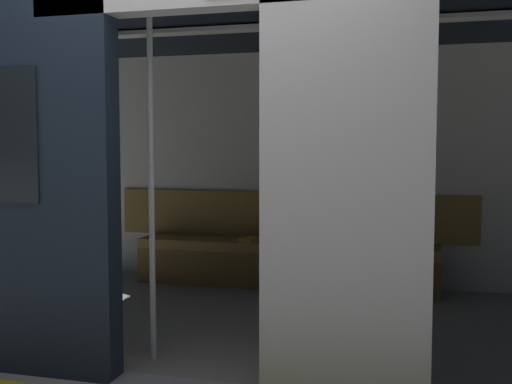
% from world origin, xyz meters
% --- Properties ---
extents(train_car, '(6.40, 2.97, 2.36)m').
position_xyz_m(train_car, '(0.05, -1.30, 1.57)').
color(train_car, silver).
rests_on(train_car, ground_plane).
extents(bench_seat, '(2.84, 0.44, 0.43)m').
position_xyz_m(bench_seat, '(0.00, -2.46, 0.33)').
color(bench_seat, olive).
rests_on(bench_seat, ground_plane).
extents(person_seated, '(0.55, 0.71, 1.16)m').
position_xyz_m(person_seated, '(-0.06, -2.41, 0.66)').
color(person_seated, '#D8CC4C').
rests_on(person_seated, ground_plane).
extents(handbag, '(0.26, 0.15, 0.17)m').
position_xyz_m(handbag, '(-0.47, -2.51, 0.52)').
color(handbag, '#262D4C').
rests_on(handbag, bench_seat).
extents(book, '(0.22, 0.26, 0.03)m').
position_xyz_m(book, '(0.32, -2.47, 0.45)').
color(book, gold).
rests_on(book, bench_seat).
extents(grab_pole_door, '(0.04, 0.04, 2.22)m').
position_xyz_m(grab_pole_door, '(0.37, -0.36, 1.11)').
color(grab_pole_door, silver).
rests_on(grab_pole_door, ground_plane).
extents(grab_pole_far, '(0.04, 0.04, 2.22)m').
position_xyz_m(grab_pole_far, '(-0.37, -0.36, 1.11)').
color(grab_pole_far, silver).
rests_on(grab_pole_far, ground_plane).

